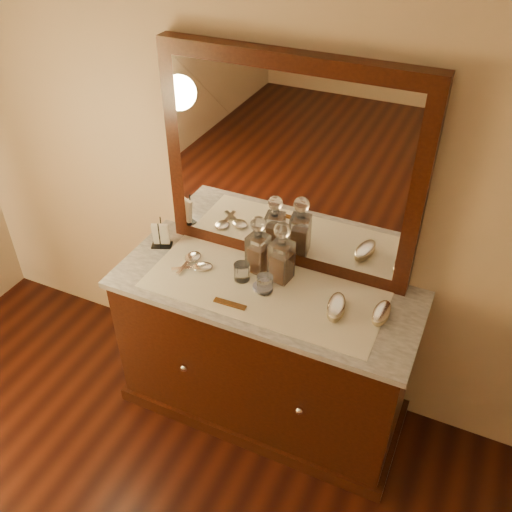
% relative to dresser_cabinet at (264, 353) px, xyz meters
% --- Properties ---
extents(dresser_cabinet, '(1.40, 0.55, 0.82)m').
position_rel_dresser_cabinet_xyz_m(dresser_cabinet, '(0.00, 0.00, 0.00)').
color(dresser_cabinet, black).
rests_on(dresser_cabinet, floor).
extents(dresser_plinth, '(1.46, 0.59, 0.08)m').
position_rel_dresser_cabinet_xyz_m(dresser_plinth, '(0.00, 0.00, -0.37)').
color(dresser_plinth, black).
rests_on(dresser_plinth, floor).
extents(knob_left, '(0.04, 0.04, 0.04)m').
position_rel_dresser_cabinet_xyz_m(knob_left, '(-0.30, -0.28, 0.04)').
color(knob_left, silver).
rests_on(knob_left, dresser_cabinet).
extents(knob_right, '(0.04, 0.04, 0.04)m').
position_rel_dresser_cabinet_xyz_m(knob_right, '(0.30, -0.28, 0.04)').
color(knob_right, silver).
rests_on(knob_right, dresser_cabinet).
extents(marble_top, '(1.44, 0.59, 0.03)m').
position_rel_dresser_cabinet_xyz_m(marble_top, '(0.00, 0.00, 0.42)').
color(marble_top, silver).
rests_on(marble_top, dresser_cabinet).
extents(mirror_frame, '(1.20, 0.08, 1.00)m').
position_rel_dresser_cabinet_xyz_m(mirror_frame, '(0.00, 0.25, 0.94)').
color(mirror_frame, black).
rests_on(mirror_frame, marble_top).
extents(mirror_glass, '(1.06, 0.01, 0.86)m').
position_rel_dresser_cabinet_xyz_m(mirror_glass, '(0.00, 0.21, 0.94)').
color(mirror_glass, white).
rests_on(mirror_glass, marble_top).
extents(lace_runner, '(1.10, 0.45, 0.00)m').
position_rel_dresser_cabinet_xyz_m(lace_runner, '(0.00, -0.02, 0.44)').
color(lace_runner, silver).
rests_on(lace_runner, marble_top).
extents(pin_dish, '(0.10, 0.10, 0.01)m').
position_rel_dresser_cabinet_xyz_m(pin_dish, '(-0.01, -0.02, 0.45)').
color(pin_dish, white).
rests_on(pin_dish, lace_runner).
extents(comb, '(0.15, 0.03, 0.01)m').
position_rel_dresser_cabinet_xyz_m(comb, '(-0.09, -0.18, 0.45)').
color(comb, brown).
rests_on(comb, lace_runner).
extents(napkin_rack, '(0.12, 0.10, 0.15)m').
position_rel_dresser_cabinet_xyz_m(napkin_rack, '(-0.61, 0.08, 0.50)').
color(napkin_rack, black).
rests_on(napkin_rack, marble_top).
extents(decanter_left, '(0.10, 0.10, 0.30)m').
position_rel_dresser_cabinet_xyz_m(decanter_left, '(-0.08, 0.11, 0.56)').
color(decanter_left, brown).
rests_on(decanter_left, lace_runner).
extents(decanter_right, '(0.11, 0.11, 0.31)m').
position_rel_dresser_cabinet_xyz_m(decanter_right, '(0.04, 0.09, 0.56)').
color(decanter_right, brown).
rests_on(decanter_right, lace_runner).
extents(brush_near, '(0.10, 0.19, 0.05)m').
position_rel_dresser_cabinet_xyz_m(brush_near, '(0.35, -0.02, 0.47)').
color(brush_near, '#9C895F').
rests_on(brush_near, lace_runner).
extents(brush_far, '(0.08, 0.16, 0.04)m').
position_rel_dresser_cabinet_xyz_m(brush_far, '(0.54, 0.03, 0.47)').
color(brush_far, '#9C895F').
rests_on(brush_far, lace_runner).
extents(hand_mirror_outer, '(0.08, 0.19, 0.02)m').
position_rel_dresser_cabinet_xyz_m(hand_mirror_outer, '(-0.41, 0.03, 0.45)').
color(hand_mirror_outer, silver).
rests_on(hand_mirror_outer, lace_runner).
extents(hand_mirror_inner, '(0.19, 0.15, 0.02)m').
position_rel_dresser_cabinet_xyz_m(hand_mirror_inner, '(-0.34, -0.01, 0.45)').
color(hand_mirror_inner, silver).
rests_on(hand_mirror_inner, lace_runner).
extents(tumblers, '(0.21, 0.11, 0.08)m').
position_rel_dresser_cabinet_xyz_m(tumblers, '(-0.05, -0.01, 0.49)').
color(tumblers, white).
rests_on(tumblers, lace_runner).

